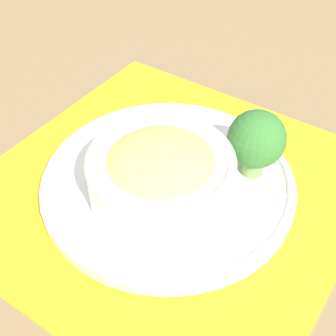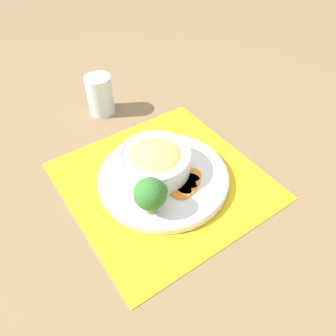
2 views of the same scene
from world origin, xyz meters
The scene contains 10 objects.
ground_plane centered at (0.00, 0.00, 0.00)m, with size 4.00×4.00×0.00m, color #8C704C.
placemat centered at (0.00, 0.00, 0.00)m, with size 0.47×0.48×0.00m.
plate centered at (0.00, 0.00, 0.02)m, with size 0.32×0.32×0.02m.
bowl centered at (0.01, -0.03, 0.06)m, with size 0.18×0.18×0.07m.
broccoli_floret centered at (0.08, 0.07, 0.07)m, with size 0.07×0.07×0.09m.
carrot_slice_near centered at (-0.01, 0.07, 0.02)m, with size 0.05×0.05×0.01m.
carrot_slice_middle centered at (-0.02, 0.06, 0.02)m, with size 0.05×0.05×0.01m.
carrot_slice_far centered at (-0.04, 0.05, 0.02)m, with size 0.05×0.05×0.01m.
carrot_slice_extra centered at (-0.06, 0.04, 0.02)m, with size 0.05×0.05×0.01m.
water_glass centered at (0.00, -0.36, 0.05)m, with size 0.08×0.08×0.12m.
Camera 2 is at (0.29, 0.47, 0.61)m, focal length 35.00 mm.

